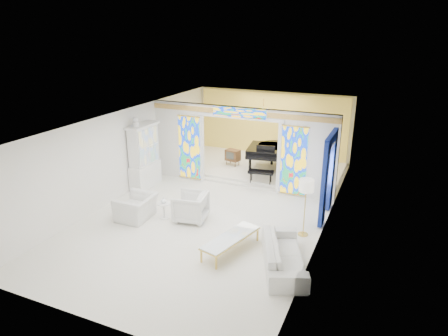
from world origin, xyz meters
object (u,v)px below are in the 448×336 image
at_px(sofa, 284,254).
at_px(grand_piano, 271,150).
at_px(armchair_left, 136,207).
at_px(armchair_right, 191,207).
at_px(coffee_table, 231,238).
at_px(tv_console, 233,155).
at_px(china_cabinet, 144,157).

bearing_deg(sofa, grand_piano, -2.13).
bearing_deg(grand_piano, armchair_left, -123.48).
xyz_separation_m(armchair_right, coffee_table, (1.84, -1.20, -0.05)).
distance_m(armchair_left, grand_piano, 6.27).
bearing_deg(sofa, tv_console, 10.25).
xyz_separation_m(china_cabinet, armchair_left, (1.26, -2.37, -0.79)).
relative_size(china_cabinet, armchair_left, 2.34).
bearing_deg(armchair_right, coffee_table, 47.09).
bearing_deg(china_cabinet, grand_piano, 40.75).
height_order(armchair_left, sofa, armchair_left).
xyz_separation_m(armchair_left, armchair_right, (1.59, 0.59, 0.06)).
height_order(armchair_right, grand_piano, grand_piano).
bearing_deg(armchair_right, sofa, 58.19).
distance_m(armchair_left, tv_console, 5.56).
relative_size(grand_piano, tv_console, 4.65).
distance_m(china_cabinet, sofa, 6.96).
height_order(china_cabinet, sofa, china_cabinet).
bearing_deg(armchair_left, china_cabinet, -154.43).
bearing_deg(china_cabinet, armchair_left, -61.98).
xyz_separation_m(sofa, grand_piano, (-2.33, 6.44, 0.61)).
xyz_separation_m(sofa, coffee_table, (-1.48, 0.14, 0.05)).
xyz_separation_m(armchair_left, coffee_table, (3.43, -0.61, 0.02)).
height_order(armchair_right, sofa, armchair_right).
xyz_separation_m(armchair_right, tv_console, (-0.61, 4.88, 0.17)).
xyz_separation_m(sofa, tv_console, (-3.92, 6.22, 0.26)).
relative_size(china_cabinet, grand_piano, 0.89).
relative_size(armchair_right, grand_piano, 0.32).
bearing_deg(grand_piano, china_cabinet, -148.34).
relative_size(armchair_left, sofa, 0.49).
distance_m(grand_piano, tv_console, 1.65).
relative_size(coffee_table, grand_piano, 0.66).
height_order(armchair_left, tv_console, tv_console).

